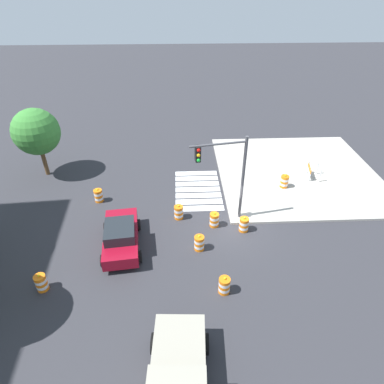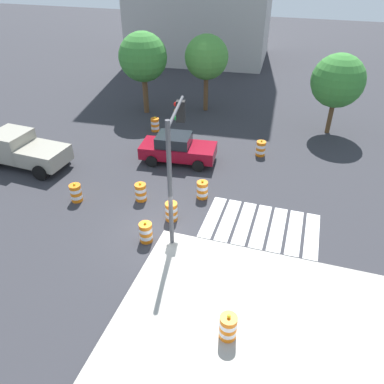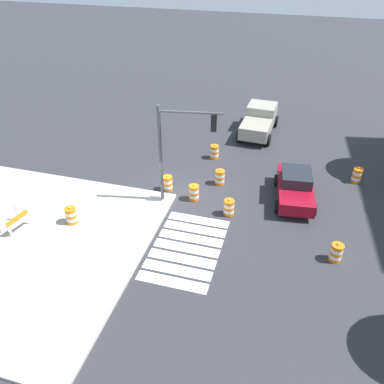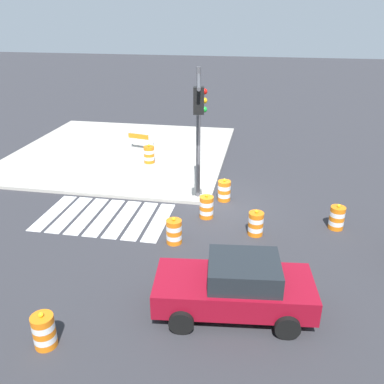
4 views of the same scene
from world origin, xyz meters
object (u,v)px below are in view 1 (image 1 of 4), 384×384
(construction_barricade, at_px, (311,170))
(traffic_light_pole, at_px, (225,167))
(traffic_barrel_far_curb, at_px, (41,283))
(traffic_barrel_lane_center, at_px, (224,285))
(street_tree_streetside_far, at_px, (36,132))
(traffic_barrel_median_far, at_px, (179,212))
(traffic_barrel_opposite_curb, at_px, (99,196))
(traffic_barrel_median_near, at_px, (244,224))
(traffic_barrel_on_sidewalk, at_px, (284,181))
(sports_car, at_px, (121,236))
(traffic_barrel_crosswalk_end, at_px, (214,220))
(traffic_barrel_near_corner, at_px, (199,243))

(construction_barricade, distance_m, traffic_light_pole, 9.19)
(traffic_barrel_far_curb, height_order, traffic_barrel_lane_center, same)
(street_tree_streetside_far, bearing_deg, traffic_barrel_median_far, -120.34)
(traffic_light_pole, bearing_deg, traffic_barrel_opposite_curb, 72.80)
(traffic_barrel_median_near, xyz_separation_m, traffic_barrel_far_curb, (-3.93, 10.63, 0.00))
(traffic_barrel_opposite_curb, distance_m, traffic_barrel_on_sidewalk, 12.98)
(street_tree_streetside_far, bearing_deg, construction_barricade, -94.58)
(sports_car, distance_m, traffic_barrel_crosswalk_end, 5.64)
(traffic_barrel_near_corner, relative_size, traffic_barrel_on_sidewalk, 1.00)
(construction_barricade, bearing_deg, traffic_barrel_median_near, 133.14)
(traffic_barrel_far_curb, xyz_separation_m, traffic_light_pole, (4.87, -9.43, 3.46))
(traffic_light_pole, bearing_deg, traffic_barrel_lane_center, 174.31)
(traffic_barrel_median_far, distance_m, traffic_barrel_opposite_curb, 5.77)
(traffic_barrel_crosswalk_end, relative_size, construction_barricade, 0.75)
(traffic_barrel_near_corner, distance_m, traffic_barrel_on_sidewalk, 8.73)
(sports_car, distance_m, street_tree_streetside_far, 11.09)
(sports_car, bearing_deg, traffic_barrel_crosswalk_end, -73.36)
(traffic_barrel_lane_center, bearing_deg, traffic_barrel_median_near, -21.26)
(traffic_barrel_on_sidewalk, xyz_separation_m, street_tree_streetside_far, (2.83, 17.59, 2.89))
(traffic_barrel_opposite_curb, bearing_deg, traffic_barrel_lane_center, -136.49)
(traffic_barrel_crosswalk_end, xyz_separation_m, street_tree_streetside_far, (6.72, 12.20, 3.04))
(traffic_barrel_lane_center, height_order, traffic_light_pole, traffic_light_pole)
(traffic_barrel_near_corner, height_order, traffic_barrel_median_near, same)
(street_tree_streetside_far, bearing_deg, traffic_light_pole, -116.34)
(traffic_barrel_median_near, xyz_separation_m, traffic_barrel_median_far, (1.37, 3.89, 0.00))
(traffic_barrel_median_far, height_order, construction_barricade, construction_barricade)
(traffic_barrel_near_corner, height_order, traffic_light_pole, traffic_light_pole)
(traffic_barrel_far_curb, distance_m, traffic_barrel_lane_center, 8.90)
(traffic_barrel_crosswalk_end, bearing_deg, street_tree_streetside_far, 61.15)
(traffic_barrel_lane_center, bearing_deg, construction_barricade, -37.48)
(sports_car, relative_size, traffic_light_pole, 0.81)
(traffic_barrel_far_curb, bearing_deg, construction_barricade, -60.11)
(traffic_barrel_median_near, height_order, construction_barricade, construction_barricade)
(sports_car, height_order, traffic_light_pole, traffic_light_pole)
(traffic_barrel_median_far, xyz_separation_m, traffic_barrel_far_curb, (-5.30, 6.75, 0.00))
(traffic_barrel_far_curb, relative_size, traffic_barrel_lane_center, 1.00)
(traffic_barrel_near_corner, relative_size, construction_barricade, 0.75)
(traffic_barrel_lane_center, xyz_separation_m, construction_barricade, (10.13, -7.77, 0.27))
(traffic_barrel_median_near, xyz_separation_m, traffic_barrel_lane_center, (-4.49, 1.75, 0.00))
(traffic_barrel_lane_center, bearing_deg, traffic_barrel_median_far, 20.08)
(traffic_barrel_crosswalk_end, relative_size, traffic_barrel_lane_center, 1.00)
(traffic_barrel_median_far, height_order, street_tree_streetside_far, street_tree_streetside_far)
(traffic_barrel_crosswalk_end, distance_m, traffic_barrel_far_curb, 9.95)
(sports_car, relative_size, traffic_barrel_on_sidewalk, 4.39)
(traffic_barrel_median_near, bearing_deg, traffic_light_pole, 51.91)
(traffic_barrel_crosswalk_end, height_order, traffic_light_pole, traffic_light_pole)
(traffic_barrel_far_curb, distance_m, street_tree_streetside_far, 12.04)
(traffic_barrel_near_corner, bearing_deg, traffic_barrel_opposite_curb, 52.92)
(traffic_barrel_median_near, xyz_separation_m, traffic_barrel_on_sidewalk, (4.42, -3.67, 0.15))
(traffic_barrel_median_far, relative_size, traffic_barrel_on_sidewalk, 1.00)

